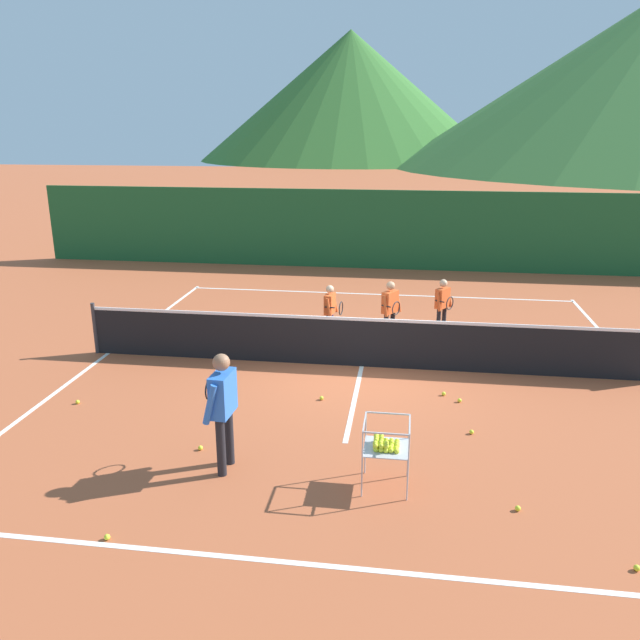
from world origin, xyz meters
The scene contains 23 objects.
ground_plane centered at (0.00, 0.00, 0.00)m, with size 120.00×120.00×0.00m, color #B25633.
line_baseline_near centered at (0.00, -5.79, 0.00)m, with size 10.33×0.08×0.01m, color white.
line_baseline_far centered at (0.00, 5.45, 0.00)m, with size 10.33×0.08×0.01m, color white.
line_sideline_west centered at (-5.16, 0.00, 0.00)m, with size 0.08×11.24×0.01m, color white.
line_service_center centered at (0.00, 0.00, 0.00)m, with size 0.08×6.21×0.01m, color white.
tennis_net centered at (0.00, 0.00, 0.50)m, with size 10.87×0.08×1.05m.
instructor centered at (-1.52, -4.03, 0.99)m, with size 0.43×0.77×1.65m.
student_0 centered at (-0.79, 1.42, 0.74)m, with size 0.41×0.64×1.22m.
student_1 centered at (0.47, 1.49, 0.80)m, with size 0.44×0.72×1.33m.
student_2 centered at (1.59, 2.17, 0.75)m, with size 0.42×0.69×1.25m.
ball_cart centered at (0.61, -4.16, 0.59)m, with size 0.58×0.58×0.90m.
tennis_ball_0 centered at (-0.55, -1.65, 0.03)m, with size 0.07×0.07×0.07m, color yellow.
tennis_ball_1 centered at (3.28, -5.41, 0.03)m, with size 0.07×0.07×0.07m, color yellow.
tennis_ball_3 centered at (-2.40, -5.70, 0.03)m, with size 0.07×0.07×0.07m, color yellow.
tennis_ball_4 centered at (2.23, -4.48, 0.03)m, with size 0.07×0.07×0.07m, color yellow.
tennis_ball_5 centered at (-2.02, -3.59, 0.03)m, with size 0.07×0.07×0.07m, color yellow.
tennis_ball_6 centered at (-4.55, -2.37, 0.03)m, with size 0.07×0.07×0.07m, color yellow.
tennis_ball_7 centered at (1.85, -2.55, 0.03)m, with size 0.07×0.07×0.07m, color yellow.
tennis_ball_8 centered at (1.50, -1.17, 0.03)m, with size 0.07×0.07×0.07m, color yellow.
tennis_ball_9 centered at (1.75, -1.41, 0.03)m, with size 0.07×0.07×0.07m, color yellow.
windscreen_fence centered at (0.00, 8.75, 1.26)m, with size 22.72×0.08×2.51m, color #1E5B2D.
hill_0 centered at (-7.65, 76.47, 8.14)m, with size 39.85×39.85×16.29m, color #38702D.
hill_2 centered at (27.37, 75.89, 5.74)m, with size 40.16×40.16×11.49m, color #427A38.
Camera 1 is at (0.80, -11.29, 4.43)m, focal length 35.32 mm.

